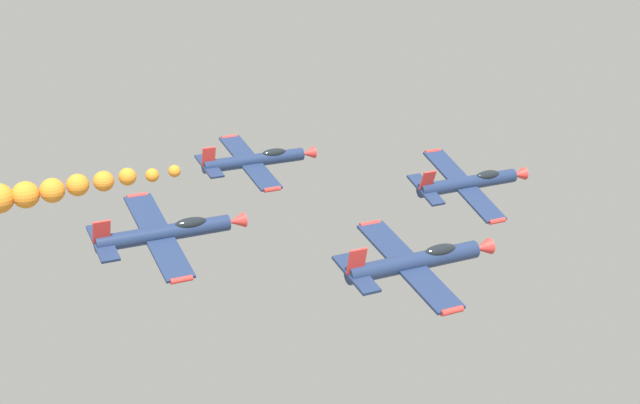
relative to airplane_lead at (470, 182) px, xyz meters
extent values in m
cylinder|color=navy|center=(-0.01, -0.18, -0.03)|extent=(1.43, 9.00, 1.43)
cone|color=red|center=(-0.01, 4.92, -0.03)|extent=(1.36, 1.20, 1.36)
cube|color=navy|center=(-0.05, -0.58, -0.12)|extent=(8.62, 1.90, 3.54)
cylinder|color=red|center=(-4.33, -0.58, 1.57)|extent=(0.47, 1.40, 0.47)
cylinder|color=red|center=(4.23, -0.58, -1.81)|extent=(0.47, 1.40, 0.47)
cube|color=navy|center=(0.01, -4.18, 0.02)|extent=(3.60, 1.20, 1.56)
cube|color=red|center=(0.34, -4.28, 0.87)|extent=(0.72, 1.10, 1.54)
ellipsoid|color=black|center=(0.17, 1.62, 0.43)|extent=(1.00, 2.20, 0.94)
cylinder|color=navy|center=(-12.62, -12.91, 0.38)|extent=(1.34, 9.00, 1.34)
cone|color=red|center=(-12.62, -7.81, 0.38)|extent=(1.28, 1.20, 1.28)
cube|color=navy|center=(-12.64, -13.31, 0.28)|extent=(8.94, 1.90, 2.52)
cylinder|color=red|center=(-17.09, -13.31, 1.46)|extent=(0.44, 1.40, 0.44)
cylinder|color=red|center=(-8.20, -13.31, -0.89)|extent=(0.44, 1.40, 0.44)
cube|color=navy|center=(-12.61, -16.91, 0.43)|extent=(3.72, 1.20, 1.14)
cube|color=red|center=(-12.37, -17.01, 1.31)|extent=(0.54, 1.10, 1.58)
ellipsoid|color=black|center=(-12.49, -11.11, 0.86)|extent=(0.95, 2.20, 0.88)
sphere|color=orange|center=(-12.79, -19.83, 0.34)|extent=(1.00, 1.00, 1.00)
sphere|color=orange|center=(-12.61, -21.74, 0.30)|extent=(1.10, 1.10, 1.10)
sphere|color=orange|center=(-12.88, -23.66, 0.38)|extent=(1.41, 1.41, 1.41)
sphere|color=orange|center=(-12.79, -25.57, 0.30)|extent=(1.62, 1.62, 1.62)
sphere|color=orange|center=(-13.20, -27.49, 0.16)|extent=(1.75, 1.75, 1.75)
sphere|color=orange|center=(-13.28, -29.41, -0.02)|extent=(1.92, 1.92, 1.92)
sphere|color=orange|center=(-13.63, -31.32, -0.18)|extent=(2.07, 2.07, 2.07)
cylinder|color=navy|center=(12.15, -13.42, 0.20)|extent=(1.34, 9.00, 1.34)
cone|color=red|center=(12.15, -8.32, 0.20)|extent=(1.27, 1.20, 1.27)
cube|color=navy|center=(12.13, -13.82, 0.10)|extent=(8.95, 1.90, 2.48)
cylinder|color=red|center=(7.67, -13.82, 1.25)|extent=(0.44, 1.40, 0.44)
cylinder|color=red|center=(16.58, -13.82, -1.05)|extent=(0.44, 1.40, 0.44)
cube|color=navy|center=(12.16, -17.42, 0.25)|extent=(3.72, 1.20, 1.13)
cube|color=red|center=(12.39, -17.52, 1.13)|extent=(0.54, 1.10, 1.58)
ellipsoid|color=black|center=(12.28, -11.62, 0.68)|extent=(0.95, 2.20, 0.88)
cylinder|color=navy|center=(0.24, -24.98, 0.14)|extent=(1.39, 9.00, 1.39)
cone|color=red|center=(0.24, -19.88, 0.14)|extent=(1.32, 1.20, 1.32)
cube|color=navy|center=(0.21, -25.38, 0.05)|extent=(8.78, 1.90, 3.10)
cylinder|color=red|center=(-4.15, -25.38, 1.51)|extent=(0.46, 1.40, 0.46)
cylinder|color=red|center=(4.57, -25.38, -1.41)|extent=(0.46, 1.40, 0.46)
cube|color=navy|center=(0.26, -28.98, 0.19)|extent=(3.66, 1.20, 1.38)
cube|color=red|center=(0.55, -29.08, 1.06)|extent=(0.64, 1.10, 1.56)
ellipsoid|color=black|center=(0.40, -23.18, 0.61)|extent=(0.98, 2.20, 0.92)
camera|label=1|loc=(51.44, -40.60, 19.55)|focal=48.21mm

